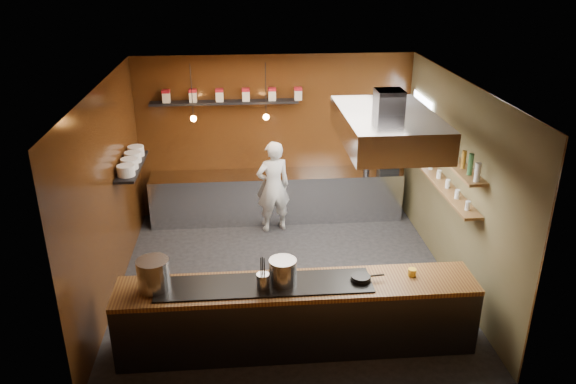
{
  "coord_description": "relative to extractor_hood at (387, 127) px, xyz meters",
  "views": [
    {
      "loc": [
        -0.6,
        -7.38,
        4.6
      ],
      "look_at": [
        0.06,
        0.4,
        1.28
      ],
      "focal_mm": 35.0,
      "sensor_mm": 36.0,
      "label": 1
    }
  ],
  "objects": [
    {
      "name": "espresso_machine",
      "position": [
        0.76,
        2.54,
        -1.43
      ],
      "size": [
        0.37,
        0.36,
        0.35
      ],
      "primitive_type": "cube",
      "rotation": [
        0.0,
        0.0,
        -0.06
      ],
      "color": "black",
      "rests_on": "prep_counter"
    },
    {
      "name": "bottle_shelf_lower",
      "position": [
        1.04,
        0.7,
        -1.06
      ],
      "size": [
        0.26,
        2.8,
        0.04
      ],
      "primitive_type": "cube",
      "color": "brown",
      "rests_on": "right_wall"
    },
    {
      "name": "wine_glasses",
      "position": [
        1.04,
        0.7,
        -0.97
      ],
      "size": [
        0.07,
        2.37,
        0.13
      ],
      "color": "silver",
      "rests_on": "bottle_shelf_lower"
    },
    {
      "name": "plate_shelf",
      "position": [
        -3.64,
        1.4,
        -0.96
      ],
      "size": [
        0.3,
        1.4,
        0.04
      ],
      "primitive_type": "cube",
      "color": "black",
      "rests_on": "left_wall"
    },
    {
      "name": "utensil_crock",
      "position": [
        -1.72,
        -1.3,
        -1.47
      ],
      "size": [
        0.2,
        0.2,
        0.2
      ],
      "primitive_type": "cylinder",
      "rotation": [
        0.0,
        0.0,
        -0.38
      ],
      "color": "silver",
      "rests_on": "pass_counter"
    },
    {
      "name": "plate_stacks",
      "position": [
        -3.64,
        1.4,
        -0.86
      ],
      "size": [
        0.26,
        1.16,
        0.16
      ],
      "color": "white",
      "rests_on": "plate_shelf"
    },
    {
      "name": "window_pane",
      "position": [
        1.15,
        2.1,
        -0.61
      ],
      "size": [
        0.0,
        1.0,
        1.0
      ],
      "primitive_type": "plane",
      "rotation": [
        1.57,
        0.0,
        -1.57
      ],
      "color": "white",
      "rests_on": "right_wall"
    },
    {
      "name": "storage_tins",
      "position": [
        -2.05,
        2.76,
        -0.17
      ],
      "size": [
        2.43,
        0.13,
        0.22
      ],
      "color": "beige",
      "rests_on": "tin_shelf"
    },
    {
      "name": "stockpot_large",
      "position": [
        -3.0,
        -1.18,
        -1.38
      ],
      "size": [
        0.46,
        0.46,
        0.38
      ],
      "primitive_type": "cylinder",
      "rotation": [
        0.0,
        0.0,
        -0.23
      ],
      "color": "#B8BABF",
      "rests_on": "pass_counter"
    },
    {
      "name": "back_wall",
      "position": [
        -1.3,
        2.9,
        -1.01
      ],
      "size": [
        5.0,
        0.0,
        5.0
      ],
      "primitive_type": "plane",
      "rotation": [
        1.57,
        0.0,
        0.0
      ],
      "color": "black",
      "rests_on": "ground"
    },
    {
      "name": "frying_pan",
      "position": [
        -0.52,
        -1.21,
        -1.53
      ],
      "size": [
        0.42,
        0.25,
        0.06
      ],
      "color": "black",
      "rests_on": "pass_counter"
    },
    {
      "name": "bottles",
      "position": [
        1.04,
        0.7,
        -0.45
      ],
      "size": [
        0.06,
        2.66,
        0.24
      ],
      "color": "silver",
      "rests_on": "bottle_shelf_upper"
    },
    {
      "name": "tin_shelf",
      "position": [
        -2.2,
        2.76,
        -0.31
      ],
      "size": [
        2.6,
        0.26,
        0.04
      ],
      "primitive_type": "cube",
      "color": "black",
      "rests_on": "back_wall"
    },
    {
      "name": "chef",
      "position": [
        -1.39,
        2.11,
        -1.67
      ],
      "size": [
        0.69,
        0.54,
        1.67
      ],
      "primitive_type": "imported",
      "rotation": [
        0.0,
        0.0,
        3.4
      ],
      "color": "silver",
      "rests_on": "floor"
    },
    {
      "name": "pendant_left",
      "position": [
        -2.7,
        2.1,
        -0.35
      ],
      "size": [
        0.1,
        0.1,
        0.95
      ],
      "color": "black",
      "rests_on": "ceiling"
    },
    {
      "name": "stockpot_small",
      "position": [
        -1.48,
        -1.19,
        -1.41
      ],
      "size": [
        0.43,
        0.43,
        0.31
      ],
      "primitive_type": "cylinder",
      "rotation": [
        0.0,
        0.0,
        -0.36
      ],
      "color": "#B0B2B7",
      "rests_on": "pass_counter"
    },
    {
      "name": "prep_counter",
      "position": [
        -1.3,
        2.57,
        -2.06
      ],
      "size": [
        4.6,
        0.65,
        0.9
      ],
      "primitive_type": "cube",
      "color": "silver",
      "rests_on": "floor"
    },
    {
      "name": "bottle_shelf_upper",
      "position": [
        1.04,
        0.7,
        -0.59
      ],
      "size": [
        0.26,
        2.8,
        0.04
      ],
      "primitive_type": "cube",
      "color": "brown",
      "rests_on": "right_wall"
    },
    {
      "name": "right_wall",
      "position": [
        1.2,
        0.4,
        -1.01
      ],
      "size": [
        0.0,
        5.0,
        5.0
      ],
      "primitive_type": "plane",
      "rotation": [
        1.57,
        0.0,
        -1.57
      ],
      "color": "brown",
      "rests_on": "ground"
    },
    {
      "name": "ceiling",
      "position": [
        -1.3,
        0.4,
        0.49
      ],
      "size": [
        5.0,
        5.0,
        0.0
      ],
      "primitive_type": "plane",
      "rotation": [
        3.14,
        0.0,
        0.0
      ],
      "color": "silver",
      "rests_on": "back_wall"
    },
    {
      "name": "left_wall",
      "position": [
        -3.8,
        0.4,
        -1.01
      ],
      "size": [
        0.0,
        5.0,
        5.0
      ],
      "primitive_type": "plane",
      "rotation": [
        1.57,
        0.0,
        1.57
      ],
      "color": "black",
      "rests_on": "ground"
    },
    {
      "name": "floor",
      "position": [
        -1.3,
        0.4,
        -2.51
      ],
      "size": [
        5.0,
        5.0,
        0.0
      ],
      "primitive_type": "plane",
      "color": "black",
      "rests_on": "ground"
    },
    {
      "name": "pendant_right",
      "position": [
        -1.5,
        2.1,
        -0.35
      ],
      "size": [
        0.1,
        0.1,
        0.95
      ],
      "color": "black",
      "rests_on": "ceiling"
    },
    {
      "name": "extractor_hood",
      "position": [
        0.0,
        0.0,
        0.0
      ],
      "size": [
        1.2,
        2.0,
        0.72
      ],
      "color": "#38383D",
      "rests_on": "ceiling"
    },
    {
      "name": "pass_counter",
      "position": [
        -1.3,
        -1.2,
        -2.04
      ],
      "size": [
        4.4,
        0.72,
        0.94
      ],
      "color": "#38383D",
      "rests_on": "floor"
    },
    {
      "name": "butter_jar",
      "position": [
        0.14,
        -1.13,
        -1.54
      ],
      "size": [
        0.1,
        0.1,
        0.09
      ],
      "primitive_type": "cylinder",
      "rotation": [
        0.0,
        0.0,
        -0.01
      ],
      "color": "gold",
      "rests_on": "pass_counter"
    }
  ]
}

